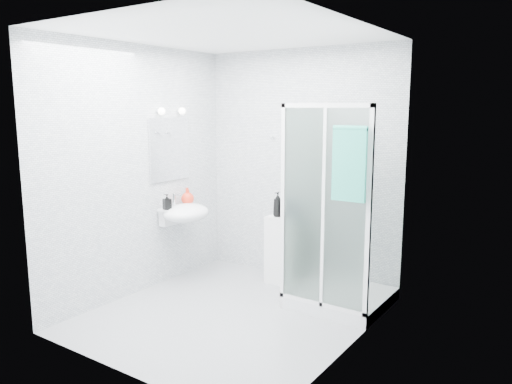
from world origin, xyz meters
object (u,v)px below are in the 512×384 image
Objects in this scene: shower_enclosure at (331,262)px; shampoo_bottle_a at (278,204)px; soap_dispenser_orange at (188,196)px; storage_cabinet at (283,249)px; hand_towel at (349,162)px; shampoo_bottle_b at (289,206)px; wall_basin at (184,213)px; soap_dispenser_black at (167,202)px.

shower_enclosure is 0.93m from shampoo_bottle_a.
soap_dispenser_orange is at bearing -158.36° from shampoo_bottle_a.
hand_towel is (1.07, -0.69, 1.12)m from storage_cabinet.
shower_enclosure reaches higher than hand_towel.
shower_enclosure reaches higher than storage_cabinet.
hand_towel is at bearing -34.78° from shampoo_bottle_b.
hand_towel is 1.36m from shampoo_bottle_b.
shower_enclosure is at bearing 5.02° from soap_dispenser_orange.
hand_towel reaches higher than storage_cabinet.
storage_cabinet is (0.93, 0.60, -0.41)m from wall_basin.
hand_towel is at bearing -32.16° from storage_cabinet.
storage_cabinet is 3.24× the size of shampoo_bottle_b.
shampoo_bottle_a is (-1.11, 0.64, -0.60)m from hand_towel.
shampoo_bottle_b is at bearing 27.44° from shampoo_bottle_a.
soap_dispenser_orange is (-1.09, -0.45, 0.07)m from shampoo_bottle_b.
wall_basin is at bearing -169.19° from shower_enclosure.
hand_towel is at bearing 2.91° from soap_dispenser_black.
soap_dispenser_black is (-2.07, -0.10, -0.55)m from hand_towel.
shampoo_bottle_b is (0.07, 0.00, 0.50)m from storage_cabinet.
storage_cabinet is 1.69m from hand_towel.
soap_dispenser_orange is (-1.75, -0.15, 0.51)m from shower_enclosure.
soap_dispenser_orange is (-2.09, 0.25, -0.54)m from hand_towel.
soap_dispenser_orange reaches higher than soap_dispenser_black.
soap_dispenser_black is at bearing -86.79° from soap_dispenser_orange.
hand_towel reaches higher than soap_dispenser_orange.
hand_towel is (0.34, -0.40, 1.05)m from shower_enclosure.
hand_towel is 2.17m from soap_dispenser_orange.
shampoo_bottle_a is 0.13m from shampoo_bottle_b.
soap_dispenser_orange is at bearing -174.98° from shower_enclosure.
shampoo_bottle_a is at bearing 150.18° from hand_towel.
soap_dispenser_orange is 0.35m from soap_dispenser_black.
shower_enclosure is 3.06× the size of hand_towel.
hand_towel is at bearing -29.82° from shampoo_bottle_a.
soap_dispenser_black is at bearing -142.31° from shampoo_bottle_a.
shower_enclosure is at bearing -23.85° from shampoo_bottle_b.
shampoo_bottle_b is 1.25× the size of soap_dispenser_orange.
storage_cabinet is at bearing 147.13° from hand_towel.
storage_cabinet is at bearing 38.40° from soap_dispenser_black.
storage_cabinet is at bearing 51.07° from shampoo_bottle_a.
shampoo_bottle_b is (-0.66, 0.29, 0.44)m from shower_enclosure.
wall_basin is 0.86× the size of hand_towel.
soap_dispenser_orange is (-0.09, 0.16, 0.16)m from wall_basin.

